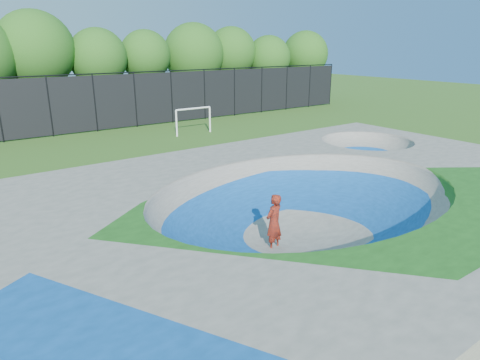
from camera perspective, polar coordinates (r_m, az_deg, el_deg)
The scene contains 7 objects.
ground at distance 14.64m, azimuth 8.72°, elevation -6.62°, with size 120.00×120.00×0.00m, color #2D5517.
skate_deck at distance 14.35m, azimuth 8.86°, elevation -3.89°, with size 22.00×14.00×1.50m, color gray.
skater at distance 12.85m, azimuth 4.53°, elevation -5.68°, with size 0.65×0.43×1.78m, color red.
skateboard at distance 13.22m, azimuth 4.44°, elevation -9.13°, with size 0.78×0.22×0.05m, color black.
soccer_goal at distance 29.76m, azimuth -6.23°, elevation 8.49°, with size 2.76×0.12×1.82m.
fence at distance 32.05m, azimuth -18.80°, elevation 9.84°, with size 48.09×0.09×4.04m.
treeline at distance 36.08m, azimuth -23.73°, elevation 14.78°, with size 53.76×7.35×8.40m.
Camera 1 is at (-9.55, -9.34, 5.99)m, focal length 32.00 mm.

